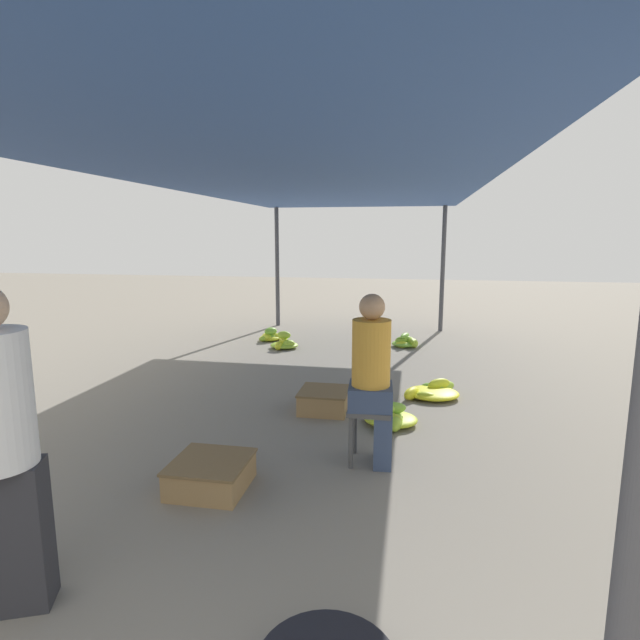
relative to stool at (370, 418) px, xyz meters
The scene contains 13 objects.
canopy_post_front_right 2.82m from the stool, 71.85° to the right, with size 0.08×0.08×2.33m, color #4C4C51.
canopy_post_back_left 6.33m from the stool, 112.03° to the left, with size 0.08×0.08×2.33m, color #4C4C51.
canopy_post_back_right 5.93m from the stool, 81.78° to the left, with size 0.08×0.08×2.33m, color #4C4C51.
canopy_tarp 2.68m from the stool, 114.95° to the left, with size 3.59×8.78×0.04m, color #33569E.
stool is the anchor object (origin of this frame).
vendor_seated 0.35m from the stool, ahead, with size 0.36×0.36×1.36m.
banana_pile_left_0 4.19m from the stool, 114.10° to the left, with size 0.45×0.44×0.28m.
banana_pile_left_1 4.84m from the stool, 115.69° to the left, with size 0.46×0.49×0.24m.
banana_pile_right_0 0.87m from the stool, 81.04° to the left, with size 0.51×0.55×0.22m.
banana_pile_right_1 1.88m from the stool, 72.65° to the left, with size 0.64×0.62×0.18m.
banana_pile_right_2 4.30m from the stool, 87.09° to the left, with size 0.45×0.37×0.22m.
crate_near 1.28m from the stool, 149.54° to the right, with size 0.54×0.54×0.21m.
crate_mid 1.26m from the stool, 117.14° to the left, with size 0.50×0.50×0.22m.
Camera 1 is at (1.06, -0.91, 1.80)m, focal length 28.00 mm.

